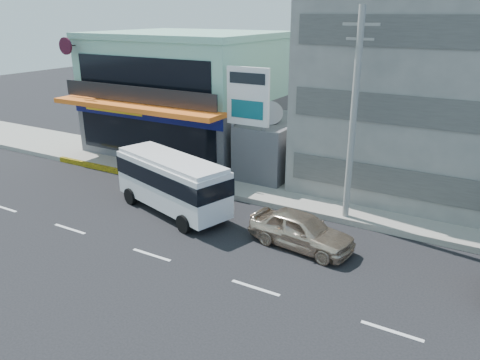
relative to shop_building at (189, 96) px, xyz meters
name	(u,v)px	position (x,y,z in m)	size (l,w,h in m)	color
ground	(152,255)	(8.00, -13.95, -4.00)	(120.00, 120.00, 0.00)	black
sidewalk	(339,200)	(13.00, -4.45, -3.85)	(70.00, 5.00, 0.30)	gray
shop_building	(189,96)	(0.00, 0.00, 0.00)	(12.40, 11.70, 8.00)	#404044
concrete_building	(473,65)	(18.00, 1.05, 3.00)	(16.00, 12.00, 14.00)	gray
gap_structure	(277,148)	(8.00, -1.95, -2.25)	(3.00, 6.00, 3.50)	#404044
satellite_dish	(270,122)	(8.00, -2.95, -0.42)	(1.50, 1.50, 0.15)	slate
billboard	(248,103)	(7.50, -4.75, 0.93)	(2.60, 0.18, 6.90)	gray
utility_pole_near	(353,118)	(14.00, -6.55, 1.15)	(1.60, 0.30, 10.00)	#999993
minibus	(172,180)	(5.96, -9.81, -2.26)	(7.29, 4.12, 2.91)	white
sedan	(301,230)	(13.15, -10.08, -3.20)	(1.89, 4.69, 1.60)	beige
motorcycle_rider	(163,183)	(4.00, -8.20, -3.31)	(1.71, 0.88, 2.09)	#5B100D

